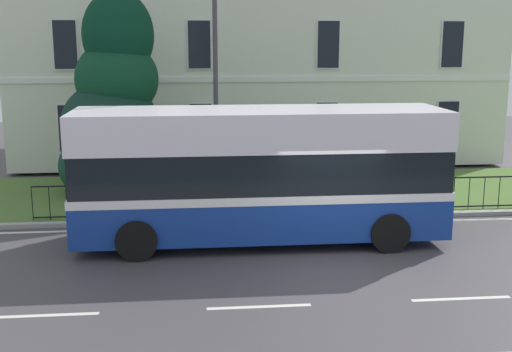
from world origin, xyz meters
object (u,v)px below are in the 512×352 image
georgian_townhouse (254,12)px  litter_bin (277,193)px  evergreen_tree (114,117)px  street_lamp_post (215,56)px  single_decker_bus (261,173)px

georgian_townhouse → litter_bin: georgian_townhouse is taller
evergreen_tree → litter_bin: evergreen_tree is taller
georgian_townhouse → litter_bin: (-0.32, -10.32, -5.51)m
street_lamp_post → single_decker_bus: bearing=-73.3°
street_lamp_post → litter_bin: size_ratio=7.24×
single_decker_bus → litter_bin: bearing=72.7°
georgian_townhouse → single_decker_bus: (-1.07, -12.75, -4.42)m
evergreen_tree → litter_bin: size_ratio=6.36×
evergreen_tree → street_lamp_post: street_lamp_post is taller
georgian_townhouse → evergreen_tree: georgian_townhouse is taller
street_lamp_post → evergreen_tree: bearing=144.6°
georgian_townhouse → litter_bin: 11.70m
litter_bin → georgian_townhouse: bearing=88.2°
street_lamp_post → litter_bin: (1.71, -0.78, -3.87)m
georgian_townhouse → street_lamp_post: georgian_townhouse is taller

